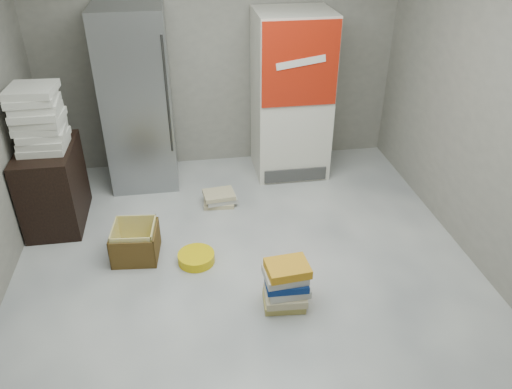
{
  "coord_description": "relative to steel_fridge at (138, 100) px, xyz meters",
  "views": [
    {
      "loc": [
        -0.45,
        -2.99,
        2.82
      ],
      "look_at": [
        0.13,
        0.7,
        0.55
      ],
      "focal_mm": 35.0,
      "sensor_mm": 36.0,
      "label": 1
    }
  ],
  "objects": [
    {
      "name": "cardboard_box",
      "position": [
        -0.05,
        -1.42,
        -0.82
      ],
      "size": [
        0.43,
        0.43,
        0.32
      ],
      "rotation": [
        0.0,
        0.0,
        -0.1
      ],
      "color": "gold",
      "rests_on": "ground"
    },
    {
      "name": "wood_shelf",
      "position": [
        -0.83,
        -0.73,
        -0.55
      ],
      "size": [
        0.5,
        0.8,
        0.8
      ],
      "primitive_type": "cube",
      "color": "black",
      "rests_on": "ground"
    },
    {
      "name": "supply_box_stack",
      "position": [
        -0.82,
        -0.73,
        0.14
      ],
      "size": [
        0.45,
        0.44,
        0.58
      ],
      "color": "beige",
      "rests_on": "wood_shelf"
    },
    {
      "name": "coke_cooler",
      "position": [
        1.65,
        -0.01,
        -0.05
      ],
      "size": [
        0.8,
        0.73,
        1.8
      ],
      "color": "silver",
      "rests_on": "ground"
    },
    {
      "name": "room_shell",
      "position": [
        0.9,
        -2.13,
        0.85
      ],
      "size": [
        4.04,
        5.04,
        2.82
      ],
      "color": "gray",
      "rests_on": "ground"
    },
    {
      "name": "steel_fridge",
      "position": [
        0.0,
        0.0,
        0.0
      ],
      "size": [
        0.7,
        0.72,
        1.9
      ],
      "color": "#95989C",
      "rests_on": "ground"
    },
    {
      "name": "phonebook_stack_side",
      "position": [
        0.77,
        -0.67,
        -0.88
      ],
      "size": [
        0.36,
        0.29,
        0.14
      ],
      "rotation": [
        0.0,
        0.0,
        -0.01
      ],
      "color": "#C3B48A",
      "rests_on": "ground"
    },
    {
      "name": "ground",
      "position": [
        0.9,
        -2.13,
        -0.95
      ],
      "size": [
        5.0,
        5.0,
        0.0
      ],
      "primitive_type": "plane",
      "color": "silver",
      "rests_on": "ground"
    },
    {
      "name": "phonebook_stack_main",
      "position": [
        1.14,
        -2.24,
        -0.75
      ],
      "size": [
        0.36,
        0.3,
        0.4
      ],
      "rotation": [
        0.0,
        0.0,
        0.05
      ],
      "color": "tan",
      "rests_on": "ground"
    },
    {
      "name": "bucket_lid",
      "position": [
        0.47,
        -1.6,
        -0.91
      ],
      "size": [
        0.36,
        0.36,
        0.09
      ],
      "primitive_type": "cylinder",
      "rotation": [
        0.0,
        0.0,
        -0.11
      ],
      "color": "yellow",
      "rests_on": "ground"
    }
  ]
}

